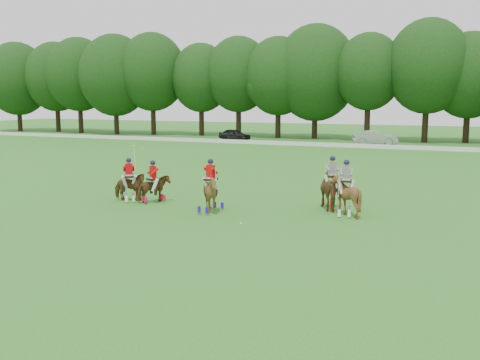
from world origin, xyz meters
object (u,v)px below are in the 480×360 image
at_px(car_mid, 375,138).
at_px(polo_ball, 241,224).
at_px(polo_red_b, 129,186).
at_px(polo_red_c, 211,193).
at_px(polo_stripe_a, 332,189).
at_px(polo_stripe_b, 346,195).
at_px(car_left, 235,134).
at_px(polo_red_a, 153,188).

xyz_separation_m(car_mid, polo_ball, (1.46, -40.87, -0.74)).
height_order(polo_red_b, polo_red_c, polo_red_b).
relative_size(polo_stripe_a, polo_stripe_b, 1.01).
bearing_deg(polo_stripe_a, polo_stripe_b, -51.62).
height_order(polo_red_b, polo_stripe_b, polo_red_b).
relative_size(car_mid, polo_red_b, 1.77).
height_order(car_left, car_mid, car_mid).
xyz_separation_m(car_mid, polo_red_c, (-0.73, -39.20, 0.09)).
bearing_deg(polo_red_b, polo_stripe_b, 5.61).
bearing_deg(polo_red_a, polo_red_b, -173.54).
height_order(polo_red_c, polo_ball, polo_red_c).
height_order(polo_stripe_a, polo_stripe_b, polo_stripe_a).
distance_m(polo_red_c, polo_ball, 2.88).
distance_m(polo_red_a, polo_stripe_a, 8.60).
bearing_deg(polo_red_a, polo_stripe_a, 13.52).
bearing_deg(polo_ball, polo_red_a, 156.19).
bearing_deg(polo_red_c, polo_stripe_b, 17.28).
height_order(car_mid, polo_stripe_b, polo_stripe_b).
height_order(polo_red_a, polo_stripe_b, polo_red_a).
bearing_deg(polo_stripe_a, polo_red_b, -167.41).
bearing_deg(car_left, polo_red_c, -146.10).
relative_size(car_mid, polo_stripe_a, 1.94).
bearing_deg(polo_stripe_b, car_mid, 97.52).
bearing_deg(car_mid, car_left, 71.48).
relative_size(polo_stripe_a, polo_ball, 27.34).
distance_m(polo_red_a, polo_red_c, 3.68).
xyz_separation_m(polo_stripe_b, polo_ball, (-3.48, -3.43, -0.85)).
bearing_deg(polo_red_a, polo_stripe_b, 5.49).
bearing_deg(polo_red_b, polo_red_c, -8.52).
height_order(polo_red_a, polo_red_b, polo_red_b).
height_order(polo_stripe_a, polo_ball, polo_stripe_a).
height_order(polo_red_a, polo_ball, polo_red_a).
distance_m(car_mid, polo_red_c, 39.21).
xyz_separation_m(polo_red_a, polo_red_b, (-1.30, -0.15, 0.02)).
bearing_deg(polo_red_c, polo_stripe_a, 31.09).
bearing_deg(polo_stripe_a, polo_red_a, -166.48).
height_order(car_left, polo_stripe_a, polo_stripe_a).
relative_size(polo_red_b, polo_ball, 30.06).
bearing_deg(polo_red_c, car_left, 112.55).
xyz_separation_m(car_left, polo_ball, (18.48, -40.87, -0.65)).
bearing_deg(polo_stripe_b, car_left, 120.39).
bearing_deg(car_left, polo_stripe_a, -138.53).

